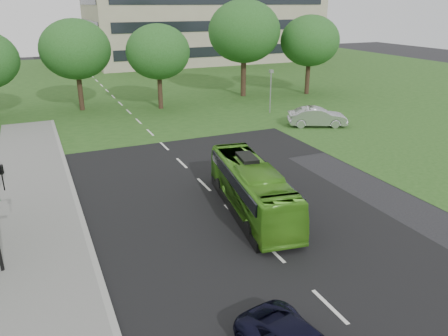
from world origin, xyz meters
The scene contains 9 objects.
ground centered at (0.00, 0.00, 0.00)m, with size 160.00×160.00×0.00m, color black.
street_surfaces centered at (-0.38, 22.75, 0.03)m, with size 120.00×120.00×0.15m.
tree_park_b centered at (-4.03, 28.67, 5.85)m, with size 6.62×6.62×8.68m.
tree_park_c centered at (3.29, 26.13, 5.55)m, with size 6.16×6.16×8.18m.
tree_park_d centered at (13.70, 28.49, 7.05)m, with size 7.87×7.87×10.41m.
tree_park_e centered at (21.03, 26.56, 5.98)m, with size 6.60×6.60×8.80m.
bus centered at (1.00, 1.88, 1.24)m, with size 2.09×8.93×2.49m, color #4A9620.
sedan centered at (13.67, 14.13, 0.82)m, with size 1.73×4.97×1.64m, color #BDBCC2.
camera_pole centered at (12.37, 20.00, 2.66)m, with size 0.41×0.38×4.12m.
Camera 1 is at (-8.50, -15.96, 9.97)m, focal length 35.00 mm.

